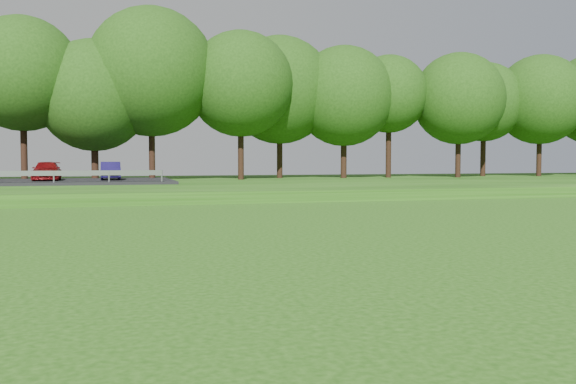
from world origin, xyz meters
name	(u,v)px	position (x,y,z in m)	size (l,w,h in m)	color
berm	(331,184)	(0.00, 34.00, 0.30)	(130.00, 30.00, 0.60)	#1B480D
walking_path	(419,199)	(0.00, 20.00, 0.02)	(130.00, 1.60, 0.04)	gray
treeline	(315,85)	(0.00, 38.00, 8.10)	(104.00, 7.00, 15.00)	#1B3D0E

